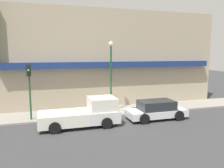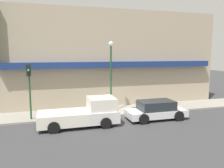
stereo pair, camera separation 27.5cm
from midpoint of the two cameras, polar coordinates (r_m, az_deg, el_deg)
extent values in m
plane|color=#38383A|center=(16.89, 3.16, -8.25)|extent=(80.00, 80.00, 0.00)
cube|color=gray|center=(18.18, 1.60, -6.86)|extent=(36.00, 2.89, 0.12)
cube|color=tan|center=(20.40, -0.97, 6.63)|extent=(19.80, 3.00, 8.48)
cube|color=navy|center=(18.70, 0.54, 5.09)|extent=(18.22, 0.60, 0.50)
cube|color=silver|center=(14.84, -3.13, -8.07)|extent=(2.06, 2.01, 0.77)
cube|color=silver|center=(14.64, -3.15, -5.10)|extent=(1.75, 1.85, 0.82)
cube|color=silver|center=(14.47, -13.18, -8.68)|extent=(3.08, 2.01, 0.77)
cylinder|color=black|center=(15.86, -3.80, -7.99)|extent=(0.71, 0.22, 0.71)
cylinder|color=black|center=(13.99, -1.93, -10.17)|extent=(0.71, 0.22, 0.71)
cylinder|color=black|center=(15.49, -15.50, -8.66)|extent=(0.71, 0.22, 0.71)
cylinder|color=black|center=(13.58, -15.29, -11.02)|extent=(0.71, 0.22, 0.71)
cube|color=silver|center=(16.27, 10.97, -7.34)|extent=(4.32, 1.75, 0.49)
cube|color=#23282D|center=(16.13, 11.02, -5.39)|extent=(2.51, 1.58, 0.65)
cylinder|color=black|center=(17.67, 13.50, -6.53)|extent=(0.71, 0.22, 0.71)
cylinder|color=black|center=(16.24, 16.64, -7.94)|extent=(0.71, 0.22, 0.71)
cylinder|color=black|center=(16.51, 5.38, -7.36)|extent=(0.71, 0.22, 0.71)
cylinder|color=black|center=(14.97, 7.93, -9.02)|extent=(0.71, 0.22, 0.71)
cylinder|color=red|center=(16.79, -6.52, -7.04)|extent=(0.16, 0.16, 0.52)
sphere|color=red|center=(16.70, -6.54, -5.93)|extent=(0.15, 0.15, 0.15)
cylinder|color=#1E4728|center=(17.09, -0.75, 1.20)|extent=(0.14, 0.14, 5.15)
sphere|color=silver|center=(16.99, -0.76, 10.47)|extent=(0.36, 0.36, 0.36)
cylinder|color=#1E4728|center=(16.14, -21.11, -2.05)|extent=(0.12, 0.12, 3.86)
cube|color=black|center=(15.80, -21.43, 3.34)|extent=(0.28, 0.20, 0.80)
sphere|color=green|center=(15.68, -21.46, 3.31)|extent=(0.16, 0.16, 0.16)
camera|label=1|loc=(0.14, -90.46, -0.06)|focal=35.00mm
camera|label=2|loc=(0.14, 89.54, 0.06)|focal=35.00mm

